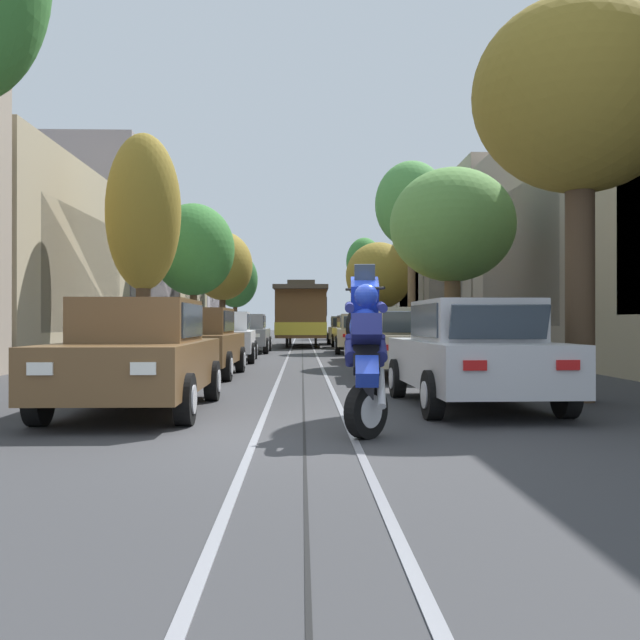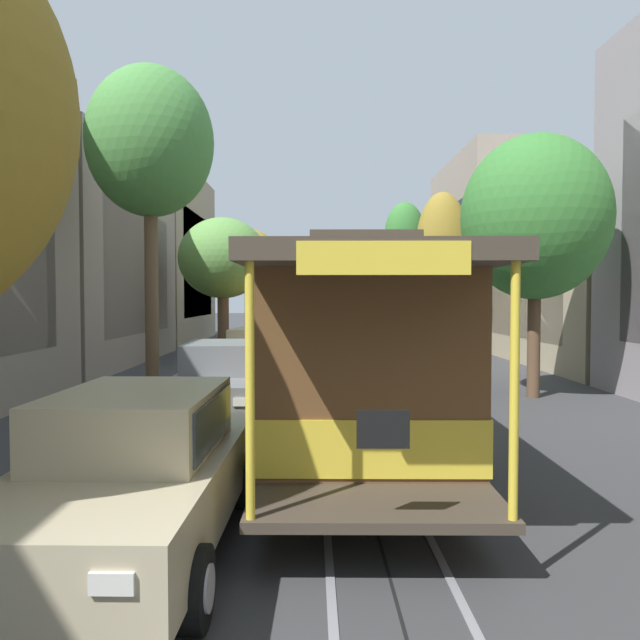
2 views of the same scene
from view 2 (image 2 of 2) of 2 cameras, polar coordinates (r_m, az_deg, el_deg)
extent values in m
plane|color=#38383A|center=(15.23, 1.89, -7.27)|extent=(160.00, 160.00, 0.00)
cube|color=gray|center=(11.52, 5.45, -10.34)|extent=(0.08, 66.25, 0.01)
cube|color=gray|center=(11.46, 0.08, -10.40)|extent=(0.08, 66.25, 0.01)
cube|color=black|center=(11.48, 2.77, -10.38)|extent=(0.03, 66.25, 0.01)
cube|color=gray|center=(35.97, 15.32, 6.22)|extent=(4.22, 11.35, 10.18)
cube|color=#2D3842|center=(35.42, 12.05, 5.49)|extent=(0.04, 8.15, 6.11)
cube|color=tan|center=(24.89, 22.68, 3.63)|extent=(4.18, 11.35, 6.41)
cube|color=#2D3842|center=(24.13, 18.15, 2.98)|extent=(0.04, 8.15, 3.85)
cube|color=tan|center=(35.61, -14.74, 5.69)|extent=(4.36, 11.35, 9.47)
cube|color=#2D3842|center=(35.12, -11.29, 5.00)|extent=(0.04, 8.15, 5.68)
cube|color=gray|center=(24.58, -22.29, 5.10)|extent=(5.20, 11.35, 7.65)
cube|color=#2D3842|center=(23.74, -16.46, 4.36)|extent=(0.04, 8.15, 4.59)
cube|color=brown|center=(36.33, 4.04, -0.76)|extent=(1.82, 4.31, 0.66)
cube|color=brown|center=(36.15, 4.07, 0.23)|extent=(1.49, 2.07, 0.60)
cube|color=#2D3842|center=(36.98, 3.95, 0.24)|extent=(1.33, 0.23, 0.47)
cube|color=#2D3842|center=(34.97, 4.24, 0.13)|extent=(1.30, 0.20, 0.45)
cube|color=#2D3842|center=(36.09, 2.89, 0.23)|extent=(0.04, 1.81, 0.47)
cube|color=#2D3842|center=(36.22, 5.25, 0.23)|extent=(0.04, 1.81, 0.47)
cube|color=white|center=(38.43, 2.93, -0.45)|extent=(0.28, 0.04, 0.14)
cube|color=#B21414|center=(34.12, 3.43, -0.78)|extent=(0.28, 0.04, 0.12)
cube|color=white|center=(38.52, 4.59, -0.45)|extent=(0.28, 0.04, 0.14)
cube|color=#B21414|center=(34.23, 5.29, -0.78)|extent=(0.28, 0.04, 0.12)
cylinder|color=black|center=(37.60, 2.53, -1.16)|extent=(0.20, 0.64, 0.64)
cylinder|color=silver|center=(37.60, 2.36, -1.16)|extent=(0.02, 0.35, 0.35)
cylinder|color=black|center=(37.75, 5.20, -1.15)|extent=(0.20, 0.64, 0.64)
cylinder|color=silver|center=(37.77, 5.36, -1.15)|extent=(0.02, 0.35, 0.35)
cylinder|color=black|center=(34.95, 2.80, -1.41)|extent=(0.20, 0.64, 0.64)
cylinder|color=silver|center=(34.94, 2.62, -1.41)|extent=(0.02, 0.35, 0.35)
cylinder|color=black|center=(35.11, 5.67, -1.40)|extent=(0.20, 0.64, 0.64)
cylinder|color=silver|center=(35.12, 5.84, -1.40)|extent=(0.02, 0.35, 0.35)
cube|color=brown|center=(30.03, 5.32, -1.37)|extent=(1.89, 4.34, 0.66)
cube|color=brown|center=(29.85, 5.35, -0.19)|extent=(1.52, 2.09, 0.60)
cube|color=#2D3842|center=(30.68, 5.22, -0.16)|extent=(1.34, 0.25, 0.47)
cube|color=#2D3842|center=(28.67, 5.55, -0.32)|extent=(1.30, 0.22, 0.45)
cube|color=#2D3842|center=(29.79, 3.91, -0.18)|extent=(0.07, 1.81, 0.47)
cube|color=#2D3842|center=(29.92, 6.78, -0.19)|extent=(0.07, 1.81, 0.47)
cube|color=white|center=(32.13, 4.00, -0.96)|extent=(0.28, 0.05, 0.14)
cube|color=#B21414|center=(27.83, 4.55, -1.45)|extent=(0.28, 0.05, 0.12)
cube|color=white|center=(32.22, 5.99, -0.96)|extent=(0.28, 0.05, 0.14)
cube|color=#B21414|center=(27.93, 6.84, -1.44)|extent=(0.28, 0.05, 0.12)
cylinder|color=black|center=(31.32, 3.51, -1.83)|extent=(0.21, 0.64, 0.64)
cylinder|color=silver|center=(31.31, 3.31, -1.83)|extent=(0.03, 0.35, 0.35)
cylinder|color=black|center=(31.46, 6.71, -1.82)|extent=(0.21, 0.64, 0.64)
cylinder|color=silver|center=(31.47, 6.91, -1.82)|extent=(0.03, 0.35, 0.35)
cylinder|color=black|center=(28.66, 3.79, -2.20)|extent=(0.21, 0.64, 0.64)
cylinder|color=silver|center=(28.66, 3.57, -2.20)|extent=(0.03, 0.35, 0.35)
cylinder|color=black|center=(28.82, 7.29, -2.19)|extent=(0.21, 0.64, 0.64)
cylinder|color=silver|center=(28.83, 7.50, -2.19)|extent=(0.03, 0.35, 0.35)
cube|color=silver|center=(23.92, 6.89, -2.28)|extent=(1.94, 4.36, 0.66)
cube|color=silver|center=(23.73, 6.96, -0.79)|extent=(1.55, 2.11, 0.60)
cube|color=#2D3842|center=(24.56, 6.63, -0.74)|extent=(1.34, 0.27, 0.47)
cube|color=#2D3842|center=(22.57, 7.46, -1.00)|extent=(1.30, 0.24, 0.45)
cube|color=#2D3842|center=(23.62, 5.17, -0.80)|extent=(0.09, 1.81, 0.47)
cube|color=#2D3842|center=(23.87, 8.73, -0.79)|extent=(0.09, 1.81, 0.47)
cube|color=white|center=(25.96, 4.88, -1.71)|extent=(0.28, 0.05, 0.14)
cube|color=#B21414|center=(21.70, 6.38, -2.47)|extent=(0.28, 0.05, 0.12)
cube|color=white|center=(26.13, 7.31, -1.69)|extent=(0.28, 0.05, 0.14)
cube|color=#B21414|center=(21.90, 9.27, -2.45)|extent=(0.28, 0.05, 0.12)
cylinder|color=black|center=(25.13, 4.40, -2.81)|extent=(0.22, 0.65, 0.64)
cylinder|color=silver|center=(25.12, 4.15, -2.82)|extent=(0.03, 0.35, 0.35)
cylinder|color=black|center=(25.41, 8.35, -2.78)|extent=(0.22, 0.65, 0.64)
cylinder|color=silver|center=(25.43, 8.59, -2.77)|extent=(0.03, 0.35, 0.35)
cylinder|color=black|center=(22.50, 5.23, -3.40)|extent=(0.22, 0.65, 0.64)
cylinder|color=silver|center=(22.49, 4.96, -3.40)|extent=(0.03, 0.35, 0.35)
cylinder|color=black|center=(22.81, 9.63, -3.35)|extent=(0.22, 0.65, 0.64)
cylinder|color=silver|center=(22.83, 9.90, -3.34)|extent=(0.03, 0.35, 0.35)
cube|color=slate|center=(17.53, 9.18, -3.91)|extent=(1.81, 4.30, 0.66)
cube|color=slate|center=(17.33, 9.28, -1.89)|extent=(1.48, 2.07, 0.60)
cube|color=#2D3842|center=(18.16, 8.81, -1.77)|extent=(1.33, 0.22, 0.47)
cube|color=#2D3842|center=(16.17, 10.02, -2.26)|extent=(1.30, 0.20, 0.45)
cube|color=#2D3842|center=(17.22, 6.83, -1.91)|extent=(0.03, 1.81, 0.47)
cube|color=#2D3842|center=(17.48, 11.69, -1.88)|extent=(0.03, 1.81, 0.47)
cube|color=white|center=(19.57, 6.47, -2.98)|extent=(0.28, 0.04, 0.14)
cube|color=#B21414|center=(15.31, 8.53, -4.42)|extent=(0.28, 0.04, 0.12)
cube|color=white|center=(19.74, 9.69, -2.95)|extent=(0.28, 0.04, 0.14)
cube|color=#B21414|center=(15.53, 12.61, -4.35)|extent=(0.28, 0.04, 0.12)
cylinder|color=black|center=(18.76, 5.80, -4.52)|extent=(0.20, 0.64, 0.64)
cylinder|color=silver|center=(18.74, 5.47, -4.52)|extent=(0.02, 0.35, 0.35)
cylinder|color=black|center=(19.04, 11.09, -4.45)|extent=(0.20, 0.64, 0.64)
cylinder|color=silver|center=(19.06, 11.41, -4.44)|extent=(0.02, 0.35, 0.35)
cylinder|color=black|center=(16.13, 6.91, -5.61)|extent=(0.20, 0.64, 0.64)
cylinder|color=silver|center=(16.12, 6.52, -5.62)|extent=(0.02, 0.35, 0.35)
cylinder|color=black|center=(16.46, 13.02, -5.49)|extent=(0.20, 0.64, 0.64)
cylinder|color=silver|center=(16.49, 13.39, -5.49)|extent=(0.02, 0.35, 0.35)
cube|color=#B7B7BC|center=(35.77, -3.61, -0.80)|extent=(1.94, 4.36, 0.66)
cube|color=#B7B7BC|center=(35.90, -3.61, 0.21)|extent=(1.54, 2.11, 0.60)
cube|color=#2D3842|center=(35.06, -3.63, 0.13)|extent=(1.34, 0.26, 0.47)
cube|color=#2D3842|center=(37.08, -3.57, 0.25)|extent=(1.30, 0.24, 0.45)
cube|color=#2D3842|center=(35.89, -2.41, 0.22)|extent=(0.09, 1.81, 0.47)
cube|color=#2D3842|center=(35.92, -4.80, 0.21)|extent=(0.09, 1.81, 0.47)
cube|color=white|center=(33.60, -2.73, -0.82)|extent=(0.28, 0.05, 0.14)
cube|color=#B21414|center=(37.92, -2.71, -0.48)|extent=(0.28, 0.05, 0.12)
cube|color=white|center=(33.63, -4.63, -0.83)|extent=(0.28, 0.05, 0.14)
cube|color=#B21414|center=(37.94, -4.39, -0.49)|extent=(0.28, 0.05, 0.12)
cylinder|color=black|center=(34.45, -2.19, -1.46)|extent=(0.22, 0.65, 0.64)
cylinder|color=silver|center=(34.46, -2.00, -1.46)|extent=(0.03, 0.35, 0.35)
cylinder|color=black|center=(34.49, -5.11, -1.47)|extent=(0.22, 0.65, 0.64)
cylinder|color=silver|center=(34.49, -5.29, -1.47)|extent=(0.03, 0.35, 0.35)
cylinder|color=black|center=(37.12, -2.21, -1.20)|extent=(0.22, 0.65, 0.64)
cylinder|color=silver|center=(37.12, -2.04, -1.20)|extent=(0.03, 0.35, 0.35)
cylinder|color=black|center=(37.15, -4.93, -1.21)|extent=(0.22, 0.65, 0.64)
cylinder|color=silver|center=(37.15, -5.10, -1.21)|extent=(0.03, 0.35, 0.35)
cube|color=#C1B28E|center=(30.12, -3.90, -1.36)|extent=(1.91, 4.34, 0.66)
cube|color=#C1B28E|center=(30.23, -3.88, -0.15)|extent=(1.53, 2.10, 0.60)
cube|color=#2D3842|center=(29.40, -4.01, -0.26)|extent=(1.34, 0.25, 0.47)
cube|color=#2D3842|center=(31.41, -3.70, -0.10)|extent=(1.30, 0.23, 0.45)
cube|color=#2D3842|center=(30.18, -2.46, -0.15)|extent=(0.07, 1.81, 0.47)
cube|color=#2D3842|center=(30.30, -5.29, -0.15)|extent=(0.07, 1.81, 0.47)
cube|color=white|center=(27.92, -3.11, -1.43)|extent=(0.28, 0.05, 0.14)
cube|color=#B21414|center=(32.22, -2.60, -0.95)|extent=(0.28, 0.05, 0.12)
cube|color=white|center=(28.02, -5.39, -1.43)|extent=(0.28, 0.05, 0.14)
cube|color=#B21414|center=(32.31, -4.58, -0.95)|extent=(0.28, 0.05, 0.12)
cylinder|color=black|center=(28.75, -2.36, -2.18)|extent=(0.22, 0.64, 0.64)
cylinder|color=silver|center=(28.75, -2.14, -2.18)|extent=(0.03, 0.35, 0.35)
cylinder|color=black|center=(28.90, -5.85, -2.17)|extent=(0.22, 0.64, 0.64)
cylinder|color=silver|center=(28.91, -6.06, -2.17)|extent=(0.03, 0.35, 0.35)
cylinder|color=black|center=(31.41, -2.10, -1.81)|extent=(0.22, 0.64, 0.64)
cylinder|color=silver|center=(31.40, -1.90, -1.82)|extent=(0.03, 0.35, 0.35)
cylinder|color=black|center=(31.54, -5.30, -1.81)|extent=(0.22, 0.64, 0.64)
cylinder|color=silver|center=(31.56, -5.49, -1.80)|extent=(0.03, 0.35, 0.35)
cube|color=orange|center=(23.96, -4.94, -2.27)|extent=(1.92, 4.35, 0.66)
cube|color=orange|center=(24.07, -4.93, -0.74)|extent=(1.53, 2.10, 0.60)
cube|color=#2D3842|center=(23.24, -5.02, -0.90)|extent=(1.34, 0.26, 0.47)
cube|color=#2D3842|center=(25.25, -4.81, -0.65)|extent=(1.30, 0.23, 0.45)
cube|color=#2D3842|center=(24.05, -3.15, -0.74)|extent=(0.08, 1.81, 0.47)
cube|color=#2D3842|center=(24.12, -6.70, -0.75)|extent=(0.08, 1.81, 0.47)
cube|color=white|center=(21.78, -3.73, -2.45)|extent=(0.28, 0.05, 0.14)
cube|color=#B21414|center=(26.09, -3.50, -1.68)|extent=(0.28, 0.05, 0.12)
cube|color=white|center=(21.84, -6.66, -2.44)|extent=(0.28, 0.05, 0.14)
cube|color=#B21414|center=(26.14, -5.95, -1.69)|extent=(0.28, 0.05, 0.12)
cylinder|color=black|center=(22.64, -2.86, -3.36)|extent=(0.22, 0.65, 0.64)
cylinder|color=silver|center=(22.64, -2.58, -3.36)|extent=(0.03, 0.35, 0.35)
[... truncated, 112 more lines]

